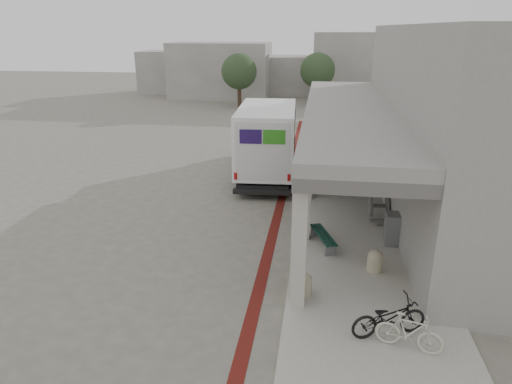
% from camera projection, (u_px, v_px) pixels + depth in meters
% --- Properties ---
extents(ground, '(120.00, 120.00, 0.00)m').
position_uv_depth(ground, '(241.00, 243.00, 15.46)').
color(ground, '#646056').
rests_on(ground, ground).
extents(bike_lane_stripe, '(0.35, 40.00, 0.01)m').
position_uv_depth(bike_lane_stripe, '(276.00, 221.00, 17.19)').
color(bike_lane_stripe, '#581611').
rests_on(bike_lane_stripe, ground).
extents(sidewalk, '(4.40, 28.00, 0.12)m').
position_uv_depth(sidewalk, '(361.00, 249.00, 14.91)').
color(sidewalk, '#9F9A8E').
rests_on(sidewalk, ground).
extents(transit_building, '(7.60, 17.00, 7.00)m').
position_uv_depth(transit_building, '(434.00, 124.00, 17.60)').
color(transit_building, gray).
rests_on(transit_building, ground).
extents(distant_backdrop, '(28.00, 10.00, 6.50)m').
position_uv_depth(distant_backdrop, '(272.00, 70.00, 48.35)').
color(distant_backdrop, gray).
rests_on(distant_backdrop, ground).
extents(tree_left, '(3.20, 3.20, 4.80)m').
position_uv_depth(tree_left, '(239.00, 72.00, 41.13)').
color(tree_left, '#38281C').
rests_on(tree_left, ground).
extents(tree_mid, '(3.20, 3.20, 4.80)m').
position_uv_depth(tree_mid, '(318.00, 71.00, 42.07)').
color(tree_mid, '#38281C').
rests_on(tree_mid, ground).
extents(tree_right, '(3.20, 3.20, 4.80)m').
position_uv_depth(tree_right, '(409.00, 73.00, 40.07)').
color(tree_right, '#38281C').
rests_on(tree_right, ground).
extents(fedex_truck, '(2.95, 8.25, 3.47)m').
position_uv_depth(fedex_truck, '(268.00, 137.00, 22.35)').
color(fedex_truck, black).
rests_on(fedex_truck, ground).
extents(bench, '(0.91, 1.75, 0.40)m').
position_uv_depth(bench, '(323.00, 237.00, 14.95)').
color(bench, slate).
rests_on(bench, sidewalk).
extents(bollard_near, '(0.43, 0.43, 0.64)m').
position_uv_depth(bollard_near, '(304.00, 283.00, 12.20)').
color(bollard_near, tan).
rests_on(bollard_near, sidewalk).
extents(bollard_far, '(0.45, 0.45, 0.67)m').
position_uv_depth(bollard_far, '(375.00, 260.00, 13.36)').
color(bollard_far, tan).
rests_on(bollard_far, sidewalk).
extents(utility_cabinet, '(0.48, 0.63, 1.05)m').
position_uv_depth(utility_cabinet, '(392.00, 229.00, 15.02)').
color(utility_cabinet, gray).
rests_on(utility_cabinet, sidewalk).
extents(bicycle_black, '(1.93, 1.22, 0.96)m').
position_uv_depth(bicycle_black, '(389.00, 317.00, 10.49)').
color(bicycle_black, black).
rests_on(bicycle_black, sidewalk).
extents(bicycle_cream, '(1.55, 0.80, 0.89)m').
position_uv_depth(bicycle_cream, '(409.00, 332.00, 10.04)').
color(bicycle_cream, beige).
rests_on(bicycle_cream, sidewalk).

